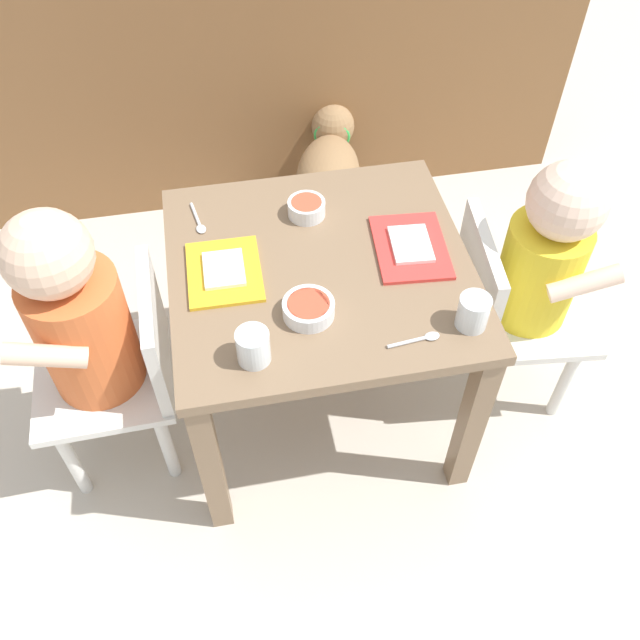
{
  "coord_description": "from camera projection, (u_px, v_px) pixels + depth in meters",
  "views": [
    {
      "loc": [
        -0.18,
        -0.94,
        1.43
      ],
      "look_at": [
        0.0,
        0.0,
        0.31
      ],
      "focal_mm": 38.46,
      "sensor_mm": 36.0,
      "label": 1
    }
  ],
  "objects": [
    {
      "name": "seated_child_right",
      "position": [
        538.0,
        264.0,
        1.43
      ],
      "size": [
        0.31,
        0.31,
        0.66
      ],
      "color": "silver",
      "rests_on": "ground"
    },
    {
      "name": "food_tray_right",
      "position": [
        411.0,
        246.0,
        1.37
      ],
      "size": [
        0.16,
        0.2,
        0.02
      ],
      "color": "red",
      "rests_on": "dining_table"
    },
    {
      "name": "spoon_by_left_tray",
      "position": [
        198.0,
        221.0,
        1.42
      ],
      "size": [
        0.03,
        0.1,
        0.01
      ],
      "color": "silver",
      "rests_on": "dining_table"
    },
    {
      "name": "veggie_bowl_far",
      "position": [
        308.0,
        208.0,
        1.43
      ],
      "size": [
        0.08,
        0.08,
        0.03
      ],
      "color": "white",
      "rests_on": "dining_table"
    },
    {
      "name": "dog",
      "position": [
        329.0,
        169.0,
        1.98
      ],
      "size": [
        0.26,
        0.44,
        0.31
      ],
      "color": "olive",
      "rests_on": "ground"
    },
    {
      "name": "seated_child_left",
      "position": [
        86.0,
        324.0,
        1.3
      ],
      "size": [
        0.29,
        0.29,
        0.7
      ],
      "color": "silver",
      "rests_on": "ground"
    },
    {
      "name": "spoon_by_right_tray",
      "position": [
        419.0,
        339.0,
        1.22
      ],
      "size": [
        0.1,
        0.02,
        0.01
      ],
      "color": "silver",
      "rests_on": "dining_table"
    },
    {
      "name": "water_cup_left",
      "position": [
        473.0,
        314.0,
        1.22
      ],
      "size": [
        0.06,
        0.06,
        0.07
      ],
      "color": "white",
      "rests_on": "dining_table"
    },
    {
      "name": "ground_plane",
      "position": [
        320.0,
        401.0,
        1.71
      ],
      "size": [
        7.0,
        7.0,
        0.0
      ],
      "primitive_type": "plane",
      "color": "beige"
    },
    {
      "name": "kitchen_cabinet_back",
      "position": [
        257.0,
        40.0,
        2.01
      ],
      "size": [
        1.85,
        0.36,
        0.87
      ],
      "primitive_type": "cube",
      "color": "brown",
      "rests_on": "ground"
    },
    {
      "name": "veggie_bowl_near",
      "position": [
        308.0,
        308.0,
        1.25
      ],
      "size": [
        0.1,
        0.1,
        0.03
      ],
      "color": "white",
      "rests_on": "dining_table"
    },
    {
      "name": "dining_table",
      "position": [
        320.0,
        293.0,
        1.41
      ],
      "size": [
        0.59,
        0.58,
        0.48
      ],
      "color": "#7A6047",
      "rests_on": "ground"
    },
    {
      "name": "food_tray_left",
      "position": [
        224.0,
        271.0,
        1.32
      ],
      "size": [
        0.14,
        0.18,
        0.02
      ],
      "color": "gold",
      "rests_on": "dining_table"
    },
    {
      "name": "water_cup_right",
      "position": [
        253.0,
        348.0,
        1.17
      ],
      "size": [
        0.06,
        0.06,
        0.07
      ],
      "color": "white",
      "rests_on": "dining_table"
    }
  ]
}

